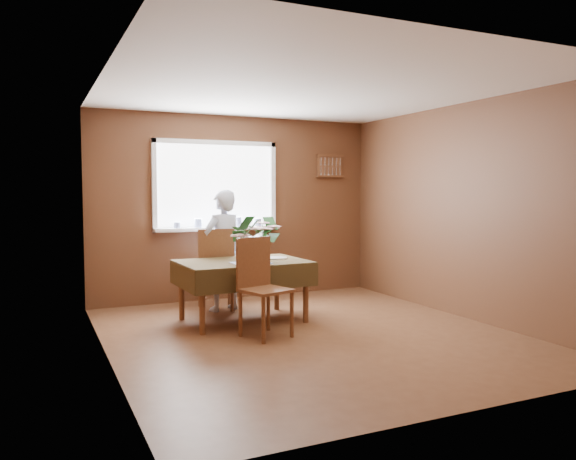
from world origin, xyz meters
name	(u,v)px	position (x,y,z in m)	size (l,w,h in m)	color
floor	(310,335)	(0.00, 0.00, 0.00)	(4.50, 4.50, 0.00)	brown
ceiling	(311,89)	(0.00, 0.00, 2.50)	(4.50, 4.50, 0.00)	white
wall_back	(237,208)	(0.00, 2.25, 1.25)	(4.00, 4.00, 0.00)	brown
wall_front	(467,227)	(0.00, -2.25, 1.25)	(4.00, 4.00, 0.00)	brown
wall_left	(105,218)	(-2.00, 0.00, 1.25)	(4.50, 4.50, 0.00)	brown
wall_right	(464,211)	(2.00, 0.00, 1.25)	(4.50, 4.50, 0.00)	brown
window_assembly	(217,200)	(-0.29, 2.20, 1.35)	(1.72, 0.20, 1.22)	white
spoon_rack	(330,166)	(1.45, 2.22, 1.85)	(0.44, 0.05, 0.33)	brown
dining_table	(243,268)	(-0.42, 0.87, 0.61)	(1.46, 1.02, 0.70)	brown
chair_far	(216,266)	(-0.53, 1.55, 0.55)	(0.53, 0.53, 1.02)	brown
chair_near	(261,283)	(-0.47, 0.20, 0.55)	(0.54, 0.54, 1.01)	brown
seated_woman	(223,250)	(-0.44, 1.53, 0.75)	(0.55, 0.36, 1.50)	white
flower_bouquet	(254,236)	(-0.37, 0.65, 0.99)	(0.54, 0.54, 0.47)	white
side_plate	(276,258)	(0.02, 0.92, 0.70)	(0.26, 0.26, 0.01)	white
table_knife	(264,261)	(-0.24, 0.68, 0.70)	(0.02, 0.22, 0.00)	silver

